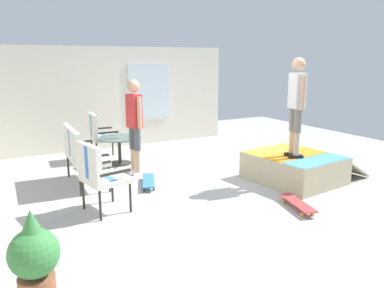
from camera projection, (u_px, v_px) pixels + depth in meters
The scene contains 12 objects.
ground_plane at pixel (212, 188), 6.72m from camera, with size 12.00×12.00×0.10m, color #A8A8A3.
house_facade at pixel (114, 97), 9.46m from camera, with size 0.23×6.00×2.45m.
skate_ramp at pixel (295, 167), 6.95m from camera, with size 1.66×2.08×0.49m.
patio_bench at pixel (80, 151), 6.61m from camera, with size 1.27×0.60×1.02m.
patio_chair_near_house at pixel (99, 132), 8.30m from camera, with size 0.65×0.59×1.02m.
patio_chair_by_wall at pixel (98, 171), 5.40m from camera, with size 0.71×0.65×1.02m.
patio_table at pixel (120, 145), 8.00m from camera, with size 0.90×0.90×0.57m.
person_watching at pixel (134, 119), 7.18m from camera, with size 0.48×0.28×1.79m.
person_skater at pixel (297, 100), 6.50m from camera, with size 0.46×0.31×1.70m.
skateboard_by_bench at pixel (149, 181), 6.69m from camera, with size 0.82×0.48×0.10m.
skateboard_spare at pixel (297, 203), 5.65m from camera, with size 0.82×0.40×0.10m.
potted_plant at pixel (35, 259), 3.33m from camera, with size 0.44×0.44×0.92m.
Camera 1 is at (-5.42, 3.42, 2.16)m, focal length 35.98 mm.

